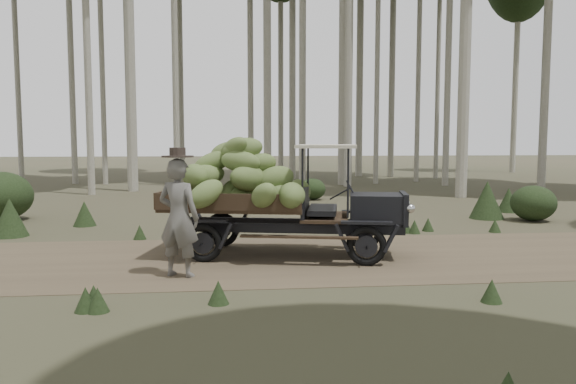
# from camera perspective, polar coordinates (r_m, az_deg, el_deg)

# --- Properties ---
(ground) EXTENTS (120.00, 120.00, 0.00)m
(ground) POSITION_cam_1_polar(r_m,az_deg,el_deg) (9.91, 5.34, -6.60)
(ground) COLOR #473D2B
(ground) RESTS_ON ground
(dirt_track) EXTENTS (70.00, 4.00, 0.01)m
(dirt_track) POSITION_cam_1_polar(r_m,az_deg,el_deg) (9.91, 5.34, -6.58)
(dirt_track) COLOR brown
(dirt_track) RESTS_ON ground
(banana_truck) EXTENTS (4.46, 2.38, 2.17)m
(banana_truck) POSITION_cam_1_polar(r_m,az_deg,el_deg) (9.77, -2.55, 0.60)
(banana_truck) COLOR black
(banana_truck) RESTS_ON ground
(farmer) EXTENTS (0.77, 0.66, 1.93)m
(farmer) POSITION_cam_1_polar(r_m,az_deg,el_deg) (8.50, -11.04, -2.43)
(farmer) COLOR #5D5A55
(farmer) RESTS_ON ground
(undergrowth) EXTENTS (20.31, 23.72, 1.38)m
(undergrowth) POSITION_cam_1_polar(r_m,az_deg,el_deg) (10.11, -13.38, -3.31)
(undergrowth) COLOR #233319
(undergrowth) RESTS_ON ground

